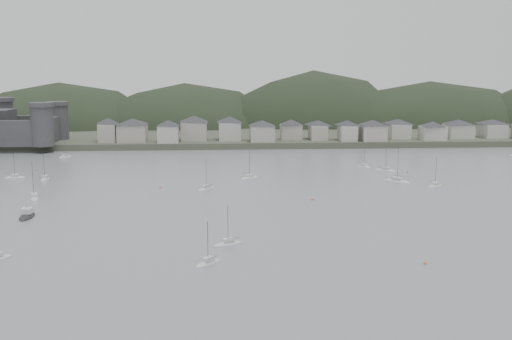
{
  "coord_description": "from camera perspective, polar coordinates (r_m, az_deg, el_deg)",
  "views": [
    {
      "loc": [
        -12.59,
        -111.31,
        37.25
      ],
      "look_at": [
        0.0,
        75.0,
        6.0
      ],
      "focal_mm": 41.71,
      "sensor_mm": 36.0,
      "label": 1
    }
  ],
  "objects": [
    {
      "name": "far_shore_land",
      "position": [
        408.07,
        -2.09,
        4.47
      ],
      "size": [
        900.0,
        250.0,
        3.0
      ],
      "primitive_type": "cube",
      "color": "#383D2D",
      "rests_on": "ground"
    },
    {
      "name": "ground",
      "position": [
        118.05,
        2.48,
        -8.9
      ],
      "size": [
        900.0,
        900.0,
        0.0
      ],
      "primitive_type": "plane",
      "color": "slate",
      "rests_on": "ground"
    },
    {
      "name": "forested_ridge",
      "position": [
        384.18,
        -1.24,
        2.24
      ],
      "size": [
        851.55,
        103.94,
        102.57
      ],
      "color": "black",
      "rests_on": "ground"
    },
    {
      "name": "waterfront_town",
      "position": [
        302.7,
        8.22,
        3.98
      ],
      "size": [
        451.48,
        28.46,
        12.92
      ],
      "color": "#9D9990",
      "rests_on": "far_shore_land"
    },
    {
      "name": "sailboat_lead",
      "position": [
        206.91,
        13.38,
        -1.08
      ],
      "size": [
        9.08,
        9.0,
        13.22
      ],
      "rotation": [
        0.0,
        0.0,
        3.94
      ],
      "color": "beige",
      "rests_on": "ground"
    },
    {
      "name": "moored_fleet",
      "position": [
        178.37,
        -5.67,
        -2.54
      ],
      "size": [
        244.23,
        170.46,
        13.19
      ],
      "color": "beige",
      "rests_on": "ground"
    },
    {
      "name": "motor_launch_far",
      "position": [
        164.34,
        -21.1,
        -4.15
      ],
      "size": [
        3.59,
        9.26,
        4.16
      ],
      "rotation": [
        0.0,
        0.0,
        3.17
      ],
      "color": "black",
      "rests_on": "ground"
    },
    {
      "name": "mooring_buoys",
      "position": [
        187.16,
        4.81,
        -1.97
      ],
      "size": [
        182.33,
        117.34,
        0.7
      ],
      "color": "#C56A41",
      "rests_on": "ground"
    }
  ]
}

